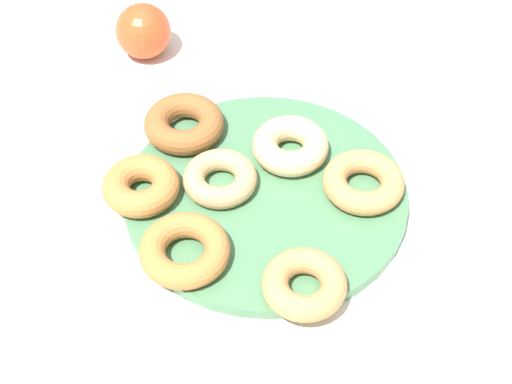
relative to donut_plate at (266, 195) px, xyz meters
name	(u,v)px	position (x,y,z in m)	size (l,w,h in m)	color
ground_plane	(266,199)	(0.00, 0.00, -0.01)	(2.40, 2.40, 0.00)	white
donut_plate	(266,195)	(0.00, 0.00, 0.00)	(0.31, 0.31, 0.01)	#4C7F56
donut_0	(185,250)	(0.04, 0.11, 0.02)	(0.09, 0.09, 0.03)	#BC7A3D
donut_1	(220,178)	(0.05, 0.01, 0.02)	(0.08, 0.08, 0.02)	tan
donut_2	(363,182)	(-0.10, -0.04, 0.02)	(0.09, 0.09, 0.03)	tan
donut_3	(141,186)	(0.12, 0.05, 0.02)	(0.08, 0.08, 0.03)	#BC7A3D
donut_4	(290,146)	(-0.01, -0.06, 0.02)	(0.09, 0.09, 0.03)	#EABC84
donut_5	(184,124)	(0.12, -0.05, 0.02)	(0.09, 0.09, 0.03)	#995B2D
donut_6	(304,284)	(-0.08, 0.11, 0.02)	(0.08, 0.08, 0.03)	tan
apple	(143,31)	(0.23, -0.18, 0.03)	(0.07, 0.07, 0.07)	#CC4C23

